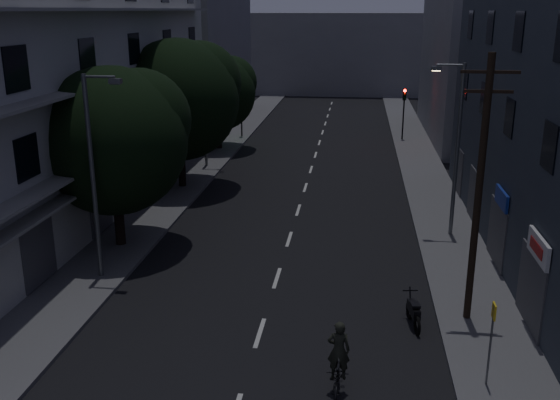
% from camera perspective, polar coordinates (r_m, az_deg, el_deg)
% --- Properties ---
extents(ground, '(160.00, 160.00, 0.00)m').
position_cam_1_polar(ground, '(38.52, 2.39, 1.35)').
color(ground, black).
rests_on(ground, ground).
extents(sidewalk_left, '(3.00, 90.00, 0.15)m').
position_cam_1_polar(sidewalk_left, '(39.79, -8.44, 1.80)').
color(sidewalk_left, '#565659').
rests_on(sidewalk_left, ground).
extents(sidewalk_right, '(3.00, 90.00, 0.15)m').
position_cam_1_polar(sidewalk_right, '(38.65, 13.54, 1.05)').
color(sidewalk_right, '#565659').
rests_on(sidewalk_right, ground).
extents(lane_markings, '(0.15, 60.50, 0.01)m').
position_cam_1_polar(lane_markings, '(44.55, 3.07, 3.51)').
color(lane_markings, beige).
rests_on(lane_markings, ground).
extents(building_left, '(7.00, 36.00, 14.00)m').
position_cam_1_polar(building_left, '(33.67, -19.66, 10.25)').
color(building_left, '#B3B4AE').
rests_on(building_left, ground).
extents(building_far_left, '(6.00, 20.00, 16.00)m').
position_cam_1_polar(building_far_left, '(61.86, -7.16, 14.68)').
color(building_far_left, slate).
rests_on(building_far_left, ground).
extents(building_far_right, '(6.00, 20.00, 13.00)m').
position_cam_1_polar(building_far_right, '(54.86, 16.93, 12.24)').
color(building_far_right, slate).
rests_on(building_far_right, ground).
extents(building_far_end, '(24.00, 8.00, 10.00)m').
position_cam_1_polar(building_far_end, '(82.20, 5.14, 13.19)').
color(building_far_end, slate).
rests_on(building_far_end, ground).
extents(tree_near, '(6.50, 6.50, 8.02)m').
position_cam_1_polar(tree_near, '(28.16, -14.89, 5.75)').
color(tree_near, black).
rests_on(tree_near, sidewalk_left).
extents(tree_mid, '(7.10, 7.10, 8.73)m').
position_cam_1_polar(tree_mid, '(37.33, -9.13, 9.44)').
color(tree_mid, black).
rests_on(tree_mid, sidewalk_left).
extents(tree_far, '(5.74, 5.74, 7.10)m').
position_cam_1_polar(tree_far, '(47.88, -5.64, 9.98)').
color(tree_far, black).
rests_on(tree_far, sidewalk_left).
extents(traffic_signal_far_right, '(0.28, 0.37, 4.10)m').
position_cam_1_polar(traffic_signal_far_right, '(52.22, 11.28, 8.67)').
color(traffic_signal_far_right, black).
rests_on(traffic_signal_far_right, sidewalk_right).
extents(traffic_signal_far_left, '(0.28, 0.37, 4.10)m').
position_cam_1_polar(traffic_signal_far_left, '(52.50, -3.57, 9.00)').
color(traffic_signal_far_left, black).
rests_on(traffic_signal_far_left, sidewalk_left).
extents(street_lamp_left_near, '(1.51, 0.25, 8.00)m').
position_cam_1_polar(street_lamp_left_near, '(24.85, -16.57, 2.82)').
color(street_lamp_left_near, slate).
rests_on(street_lamp_left_near, sidewalk_left).
extents(street_lamp_right, '(1.51, 0.25, 8.00)m').
position_cam_1_polar(street_lamp_right, '(29.71, 15.73, 5.13)').
color(street_lamp_right, slate).
rests_on(street_lamp_right, sidewalk_right).
extents(street_lamp_left_far, '(1.51, 0.25, 8.00)m').
position_cam_1_polar(street_lamp_left_far, '(42.35, -6.78, 9.04)').
color(street_lamp_left_far, '#525559').
rests_on(street_lamp_left_far, sidewalk_left).
extents(utility_pole, '(1.80, 0.24, 9.00)m').
position_cam_1_polar(utility_pole, '(21.33, 17.75, 1.18)').
color(utility_pole, black).
rests_on(utility_pole, sidewalk_right).
extents(bus_stop_sign, '(0.06, 0.35, 2.52)m').
position_cam_1_polar(bus_stop_sign, '(18.62, 18.81, -11.14)').
color(bus_stop_sign, '#595B60').
rests_on(bus_stop_sign, sidewalk_right).
extents(motorcycle, '(0.56, 1.84, 1.18)m').
position_cam_1_polar(motorcycle, '(22.12, 12.10, -10.06)').
color(motorcycle, black).
rests_on(motorcycle, ground).
extents(cyclist, '(0.64, 1.75, 2.21)m').
position_cam_1_polar(cyclist, '(18.19, 5.33, -15.10)').
color(cyclist, black).
rests_on(cyclist, ground).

